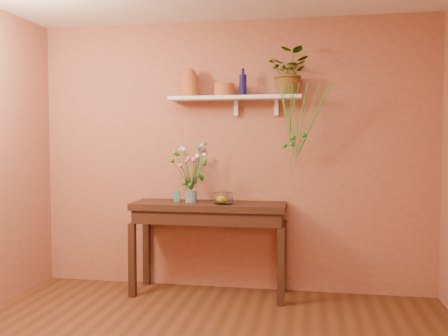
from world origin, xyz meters
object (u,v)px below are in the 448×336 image
at_px(sideboard, 209,216).
at_px(terracotta_jug, 190,83).
at_px(spider_plant, 290,72).
at_px(glass_bowl, 223,199).
at_px(bouquet, 192,163).
at_px(glass_vase, 191,192).
at_px(blue_bottle, 243,85).

relative_size(sideboard, terracotta_jug, 5.31).
bearing_deg(spider_plant, glass_bowl, -161.95).
xyz_separation_m(terracotta_jug, bouquet, (0.05, -0.11, -0.78)).
bearing_deg(glass_bowl, sideboard, 158.84).
bearing_deg(glass_vase, terracotta_jug, 109.09).
distance_m(sideboard, glass_bowl, 0.24).
distance_m(bouquet, glass_bowl, 0.47).
relative_size(terracotta_jug, glass_vase, 1.14).
height_order(bouquet, glass_bowl, bouquet).
xyz_separation_m(sideboard, terracotta_jug, (-0.22, 0.11, 1.30)).
xyz_separation_m(terracotta_jug, glass_bowl, (0.37, -0.17, -1.12)).
distance_m(terracotta_jug, spider_plant, 0.99).
distance_m(glass_vase, glass_bowl, 0.34).
distance_m(spider_plant, glass_bowl, 1.37).
relative_size(sideboard, spider_plant, 3.39).
height_order(sideboard, spider_plant, spider_plant).
bearing_deg(glass_bowl, glass_vase, 171.51).
distance_m(spider_plant, bouquet, 1.28).
height_order(terracotta_jug, glass_bowl, terracotta_jug).
bearing_deg(glass_vase, spider_plant, 9.09).
relative_size(blue_bottle, glass_bowl, 1.47).
relative_size(sideboard, glass_vase, 6.04).
distance_m(blue_bottle, glass_bowl, 1.12).
relative_size(glass_vase, bouquet, 0.52).
relative_size(terracotta_jug, glass_bowl, 1.56).
bearing_deg(glass_vase, bouquet, 43.82).
xyz_separation_m(terracotta_jug, spider_plant, (0.98, 0.03, 0.09)).
relative_size(bouquet, glass_bowl, 2.62).
height_order(spider_plant, glass_bowl, spider_plant).
xyz_separation_m(blue_bottle, glass_bowl, (-0.16, -0.16, -1.09)).
relative_size(sideboard, glass_bowl, 8.30).
height_order(blue_bottle, glass_bowl, blue_bottle).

